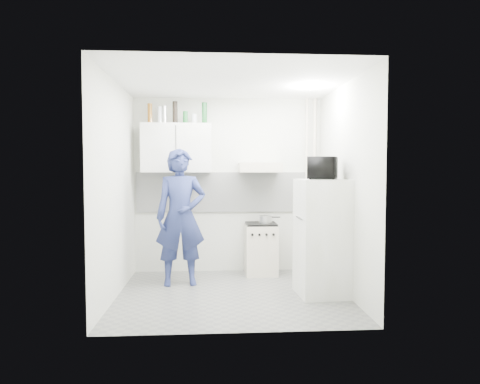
{
  "coord_description": "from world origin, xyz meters",
  "views": [
    {
      "loc": [
        -0.24,
        -5.19,
        1.54
      ],
      "look_at": [
        0.12,
        0.3,
        1.25
      ],
      "focal_mm": 32.0,
      "sensor_mm": 36.0,
      "label": 1
    }
  ],
  "objects": [
    {
      "name": "pipe_b",
      "position": [
        1.18,
        1.17,
        1.3
      ],
      "size": [
        0.04,
        0.04,
        2.6
      ],
      "primitive_type": "cylinder",
      "color": "beige",
      "rests_on": "floor"
    },
    {
      "name": "bottle_d",
      "position": [
        -0.77,
        1.07,
        2.36
      ],
      "size": [
        0.07,
        0.07,
        0.32
      ],
      "primitive_type": "cylinder",
      "color": "black",
      "rests_on": "upper_cabinet"
    },
    {
      "name": "canister_a",
      "position": [
        -0.63,
        1.07,
        2.29
      ],
      "size": [
        0.07,
        0.07,
        0.18
      ],
      "primitive_type": "cylinder",
      "color": "#144C1E",
      "rests_on": "upper_cabinet"
    },
    {
      "name": "ceiling",
      "position": [
        0.0,
        0.0,
        2.6
      ],
      "size": [
        2.8,
        2.8,
        0.0
      ],
      "primitive_type": "plane",
      "color": "white",
      "rests_on": "wall_back"
    },
    {
      "name": "saucepan",
      "position": [
        0.53,
        0.99,
        0.81
      ],
      "size": [
        0.19,
        0.19,
        0.11
      ],
      "primitive_type": "cylinder",
      "color": "silver",
      "rests_on": "stove_top"
    },
    {
      "name": "ceiling_spot_fixture",
      "position": [
        1.0,
        0.2,
        2.57
      ],
      "size": [
        0.1,
        0.1,
        0.02
      ],
      "primitive_type": "cylinder",
      "color": "white",
      "rests_on": "ceiling"
    },
    {
      "name": "floor",
      "position": [
        0.0,
        0.0,
        0.0
      ],
      "size": [
        2.8,
        2.8,
        0.0
      ],
      "primitive_type": "plane",
      "color": "#525252",
      "rests_on": "ground"
    },
    {
      "name": "stove_top",
      "position": [
        0.47,
        1.0,
        0.74
      ],
      "size": [
        0.44,
        0.44,
        0.03
      ],
      "primitive_type": "cube",
      "color": "black",
      "rests_on": "stove"
    },
    {
      "name": "range_hood",
      "position": [
        0.45,
        1.0,
        1.57
      ],
      "size": [
        0.6,
        0.5,
        0.14
      ],
      "primitive_type": "cube",
      "color": "beige",
      "rests_on": "wall_back"
    },
    {
      "name": "stove",
      "position": [
        0.47,
        1.0,
        0.37
      ],
      "size": [
        0.46,
        0.46,
        0.73
      ],
      "primitive_type": "cube",
      "color": "beige",
      "rests_on": "floor"
    },
    {
      "name": "bottle_e",
      "position": [
        -0.35,
        1.07,
        2.35
      ],
      "size": [
        0.08,
        0.08,
        0.31
      ],
      "primitive_type": "cylinder",
      "color": "#144C1E",
      "rests_on": "upper_cabinet"
    },
    {
      "name": "backsplash",
      "position": [
        0.0,
        1.24,
        1.2
      ],
      "size": [
        2.74,
        0.03,
        0.6
      ],
      "primitive_type": "cube",
      "color": "white",
      "rests_on": "wall_back"
    },
    {
      "name": "upper_cabinet",
      "position": [
        -0.75,
        1.07,
        1.85
      ],
      "size": [
        1.0,
        0.35,
        0.7
      ],
      "primitive_type": "cube",
      "color": "white",
      "rests_on": "wall_back"
    },
    {
      "name": "wall_right",
      "position": [
        1.4,
        0.0,
        1.3
      ],
      "size": [
        0.0,
        2.6,
        2.6
      ],
      "primitive_type": "plane",
      "rotation": [
        1.57,
        0.0,
        -1.57
      ],
      "color": "beige",
      "rests_on": "floor"
    },
    {
      "name": "bottle_b",
      "position": [
        -0.99,
        1.07,
        2.32
      ],
      "size": [
        0.06,
        0.06,
        0.24
      ],
      "primitive_type": "cylinder",
      "color": "#B2B7BC",
      "rests_on": "upper_cabinet"
    },
    {
      "name": "wall_left",
      "position": [
        -1.4,
        0.0,
        1.3
      ],
      "size": [
        0.0,
        2.6,
        2.6
      ],
      "primitive_type": "plane",
      "rotation": [
        1.57,
        0.0,
        1.57
      ],
      "color": "beige",
      "rests_on": "floor"
    },
    {
      "name": "microwave",
      "position": [
        1.1,
        -0.08,
        1.56
      ],
      "size": [
        0.57,
        0.47,
        0.27
      ],
      "primitive_type": "imported",
      "rotation": [
        0.0,
        0.0,
        1.24
      ],
      "color": "black",
      "rests_on": "fridge"
    },
    {
      "name": "pipe_a",
      "position": [
        1.3,
        1.17,
        1.3
      ],
      "size": [
        0.05,
        0.05,
        2.6
      ],
      "primitive_type": "cylinder",
      "color": "beige",
      "rests_on": "floor"
    },
    {
      "name": "bottle_c",
      "position": [
        -0.93,
        1.07,
        2.33
      ],
      "size": [
        0.06,
        0.06,
        0.25
      ],
      "primitive_type": "cylinder",
      "color": "silver",
      "rests_on": "upper_cabinet"
    },
    {
      "name": "bottle_a",
      "position": [
        -1.13,
        1.07,
        2.34
      ],
      "size": [
        0.07,
        0.07,
        0.29
      ],
      "primitive_type": "cylinder",
      "color": "brown",
      "rests_on": "upper_cabinet"
    },
    {
      "name": "fridge",
      "position": [
        1.1,
        -0.08,
        0.71
      ],
      "size": [
        0.63,
        0.63,
        1.42
      ],
      "primitive_type": "cube",
      "rotation": [
        0.0,
        0.0,
        0.07
      ],
      "color": "white",
      "rests_on": "floor"
    },
    {
      "name": "person",
      "position": [
        -0.66,
        0.51,
        0.91
      ],
      "size": [
        0.71,
        0.52,
        1.82
      ],
      "primitive_type": "imported",
      "rotation": [
        0.0,
        0.0,
        0.13
      ],
      "color": "navy",
      "rests_on": "floor"
    },
    {
      "name": "wall_back",
      "position": [
        0.0,
        1.25,
        1.3
      ],
      "size": [
        2.8,
        0.0,
        2.8
      ],
      "primitive_type": "plane",
      "rotation": [
        1.57,
        0.0,
        0.0
      ],
      "color": "beige",
      "rests_on": "floor"
    },
    {
      "name": "canister_b",
      "position": [
        -0.5,
        1.07,
        2.27
      ],
      "size": [
        0.07,
        0.07,
        0.14
      ],
      "primitive_type": "cylinder",
      "color": "#B2B7BC",
      "rests_on": "upper_cabinet"
    }
  ]
}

